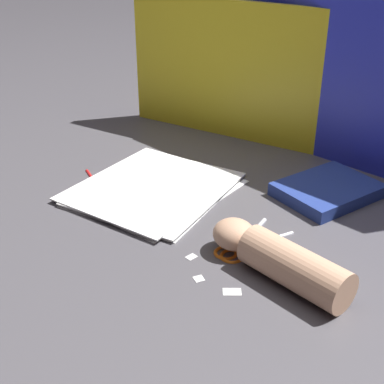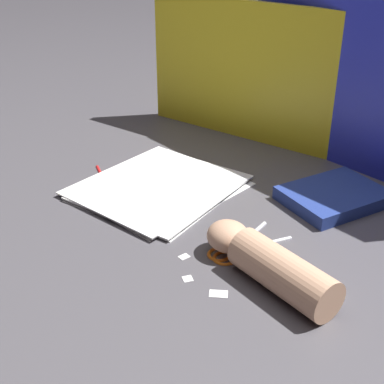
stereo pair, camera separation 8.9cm
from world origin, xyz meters
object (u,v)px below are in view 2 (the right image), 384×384
at_px(book_closed, 334,196).
at_px(scissors, 236,248).
at_px(hand_forearm, 269,263).
at_px(paper_stack, 160,187).

distance_m(book_closed, scissors, 0.29).
height_order(book_closed, hand_forearm, hand_forearm).
bearing_deg(paper_stack, scissors, -18.10).
bearing_deg(paper_stack, book_closed, 30.55).
xyz_separation_m(paper_stack, book_closed, (0.33, 0.20, 0.01)).
distance_m(paper_stack, scissors, 0.29).
bearing_deg(hand_forearm, scissors, 156.62).
height_order(paper_stack, hand_forearm, hand_forearm).
height_order(scissors, hand_forearm, hand_forearm).
bearing_deg(hand_forearm, paper_stack, 160.51).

